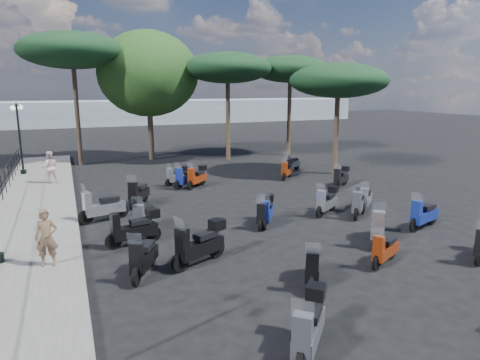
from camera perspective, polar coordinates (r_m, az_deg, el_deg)
name	(u,v)px	position (r m, az deg, el deg)	size (l,w,h in m)	color
ground	(230,225)	(15.25, -1.29, -5.96)	(120.00, 120.00, 0.00)	black
sidewalk	(33,220)	(17.23, -25.88, -4.81)	(3.00, 30.00, 0.15)	#5F5C5A
lamp_post_2	(19,134)	(25.82, -27.34, 5.46)	(0.55, 1.07, 3.79)	black
woman	(47,238)	(12.35, -24.39, -7.04)	(0.56, 0.37, 1.54)	brown
pedestrian_far	(50,167)	(22.91, -24.04, 1.58)	(0.77, 0.60, 1.57)	beige
scooter_1	(143,259)	(11.41, -12.75, -10.18)	(0.96, 1.57, 1.37)	black
scooter_2	(200,245)	(11.86, -5.40, -8.58)	(1.75, 1.02, 1.49)	black
scooter_3	(134,229)	(13.57, -13.94, -6.33)	(1.75, 0.64, 1.40)	black
scooter_4	(102,208)	(16.26, -17.88, -3.52)	(1.81, 0.79, 1.47)	black
scooter_5	(309,329)	(8.21, 9.14, -18.97)	(1.34, 1.45, 1.44)	black
scooter_6	(312,267)	(10.87, 9.60, -11.36)	(0.98, 1.42, 1.29)	black
scooter_7	(263,215)	(14.96, 3.12, -4.68)	(0.96, 1.28, 1.20)	black
scooter_8	(144,218)	(14.68, -12.71, -5.02)	(0.96, 1.61, 1.39)	black
scooter_9	(138,194)	(17.96, -13.40, -1.85)	(1.06, 1.57, 1.41)	black
scooter_10	(187,179)	(20.76, -7.14, 0.20)	(1.51, 0.93, 1.32)	black
scooter_12	(384,250)	(12.47, 18.70, -8.88)	(1.37, 0.82, 1.19)	black
scooter_13	(377,227)	(14.06, 17.84, -5.96)	(1.29, 1.50, 1.49)	black
scooter_14	(267,212)	(15.15, 3.64, -4.22)	(1.02, 1.39, 1.26)	black
scooter_15	(178,176)	(21.40, -8.30, 0.49)	(1.39, 0.79, 1.18)	black
scooter_16	(197,177)	(20.83, -5.77, 0.37)	(1.30, 1.25, 1.31)	black
scooter_18	(358,203)	(16.74, 15.52, -2.96)	(1.29, 1.31, 1.34)	black
scooter_19	(327,202)	(16.68, 11.48, -2.84)	(1.46, 1.04, 1.31)	black
scooter_20	(287,170)	(22.79, 6.28, 1.34)	(1.19, 1.23, 1.25)	black
scooter_23	(423,215)	(15.98, 23.24, -4.34)	(1.68, 0.77, 1.38)	black
scooter_24	(365,199)	(17.55, 16.39, -2.51)	(1.23, 1.18, 1.28)	black
scooter_25	(341,178)	(21.32, 13.33, 0.32)	(1.38, 1.03, 1.26)	black
scooter_26	(291,164)	(24.88, 6.84, 2.16)	(1.44, 0.86, 1.25)	black
broadleaf_tree	(148,74)	(29.05, -12.14, 13.66)	(6.46, 6.46, 8.35)	#38281E
pine_0	(228,68)	(28.09, -1.65, 14.69)	(5.65, 5.65, 6.96)	#38281E
pine_1	(290,69)	(30.66, 6.72, 14.43)	(5.33, 5.33, 6.92)	#38281E
pine_2	(72,51)	(28.25, -21.47, 15.75)	(6.23, 6.23, 7.99)	#38281E
pine_3	(338,81)	(24.21, 13.00, 12.76)	(5.34, 5.34, 6.05)	#38281E
distant_hills	(106,113)	(58.84, -17.43, 8.57)	(70.00, 8.00, 3.00)	gray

